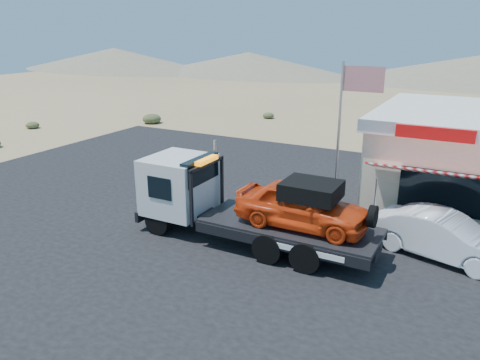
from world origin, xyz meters
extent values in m
plane|color=olive|center=(0.00, 0.00, 0.00)|extent=(120.00, 120.00, 0.00)
cube|color=black|center=(2.00, 3.00, 0.01)|extent=(32.00, 24.00, 0.02)
cylinder|color=black|center=(-0.40, -0.10, 0.51)|extent=(0.98, 0.29, 0.98)
cylinder|color=black|center=(-0.40, 1.86, 0.51)|extent=(0.98, 0.29, 0.98)
cylinder|color=black|center=(4.00, -0.10, 0.51)|extent=(0.98, 0.54, 0.98)
cylinder|color=black|center=(4.00, 1.86, 0.51)|extent=(0.98, 0.54, 0.98)
cylinder|color=black|center=(5.28, -0.10, 0.51)|extent=(0.98, 0.54, 0.98)
cylinder|color=black|center=(5.28, 1.86, 0.51)|extent=(0.98, 0.54, 0.98)
cube|color=black|center=(3.22, 0.88, 0.66)|extent=(8.02, 0.98, 0.29)
cube|color=silver|center=(-0.10, 0.88, 1.68)|extent=(2.15, 2.30, 2.05)
cube|color=black|center=(0.83, 0.88, 2.37)|extent=(0.34, 1.96, 0.88)
cube|color=black|center=(1.12, 0.88, 1.63)|extent=(0.10, 2.15, 1.96)
cube|color=orange|center=(1.12, 0.88, 2.76)|extent=(0.24, 1.17, 0.15)
cube|color=black|center=(4.30, 0.88, 0.92)|extent=(5.87, 2.25, 0.15)
imported|color=red|center=(4.69, 0.88, 1.73)|extent=(4.31, 1.73, 1.47)
cube|color=black|center=(4.98, 0.88, 2.29)|extent=(1.76, 1.47, 0.54)
imported|color=white|center=(8.84, 2.82, 0.76)|extent=(4.76, 2.67, 1.48)
cube|color=red|center=(8.00, 4.74, 3.67)|extent=(2.60, 0.12, 0.45)
cylinder|color=#99999E|center=(6.50, 3.30, 1.12)|extent=(0.08, 0.08, 2.20)
cylinder|color=#99999E|center=(4.70, 4.50, 3.02)|extent=(0.10, 0.10, 6.00)
cube|color=#B20C14|center=(5.45, 4.50, 5.42)|extent=(1.50, 0.02, 0.90)
ellipsoid|color=#3D4726|center=(-20.35, 10.61, 0.26)|extent=(0.96, 0.96, 0.52)
ellipsoid|color=#3D4726|center=(-13.73, 16.39, 0.39)|extent=(1.44, 1.44, 0.78)
ellipsoid|color=#3D4726|center=(-6.53, 22.62, 0.25)|extent=(0.94, 0.94, 0.51)
ellipsoid|color=#3D4726|center=(1.44, 24.20, 0.26)|extent=(0.98, 0.98, 0.53)
cone|color=#726B59|center=(-25.00, 55.00, 1.75)|extent=(36.00, 36.00, 3.50)
cone|color=#726B59|center=(-50.00, 52.00, 1.90)|extent=(40.00, 40.00, 3.80)
camera|label=1|loc=(9.55, -12.41, 7.16)|focal=35.00mm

